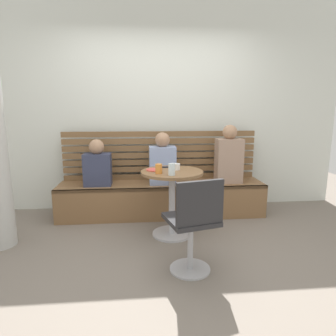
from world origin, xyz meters
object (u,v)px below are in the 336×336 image
object	(u,v)px
cup_ceramic_white	(176,167)
white_chair	(194,223)
plate_small	(154,170)
booth_bench	(162,199)
person_child_middle	(162,161)
person_child_left	(97,165)
person_adult	(229,157)
cup_tumbler_orange	(159,169)
phone_on_table	(162,167)
cup_glass_tall	(172,169)
cafe_table	(172,191)

from	to	relation	value
cup_ceramic_white	white_chair	bearing A→B (deg)	-87.08
cup_ceramic_white	plate_small	size ratio (longest dim) A/B	0.47
booth_bench	person_child_middle	world-z (taller)	person_child_middle
person_child_left	booth_bench	bearing A→B (deg)	2.59
person_adult	person_child_left	world-z (taller)	person_adult
cup_tumbler_orange	plate_small	xyz separation A→B (m)	(-0.04, 0.17, -0.04)
phone_on_table	booth_bench	bearing A→B (deg)	-4.54
person_child_left	cup_glass_tall	world-z (taller)	person_child_left
cup_ceramic_white	cup_glass_tall	distance (m)	0.28
cup_ceramic_white	cup_glass_tall	size ratio (longest dim) A/B	0.67
booth_bench	cafe_table	distance (m)	0.72
booth_bench	phone_on_table	size ratio (longest dim) A/B	19.29
cafe_table	booth_bench	bearing A→B (deg)	95.73
white_chair	cup_glass_tall	xyz separation A→B (m)	(-0.12, 0.60, 0.34)
person_adult	plate_small	xyz separation A→B (m)	(-1.02, -0.56, -0.04)
booth_bench	cup_ceramic_white	bearing A→B (deg)	-78.64
white_chair	cup_tumbler_orange	xyz separation A→B (m)	(-0.25, 0.70, 0.33)
white_chair	cup_glass_tall	bearing A→B (deg)	101.75
white_chair	phone_on_table	xyz separation A→B (m)	(-0.19, 1.02, 0.28)
plate_small	person_adult	bearing A→B (deg)	28.96
cup_glass_tall	plate_small	size ratio (longest dim) A/B	0.71
cup_tumbler_orange	cup_ceramic_white	bearing A→B (deg)	38.81
phone_on_table	cafe_table	bearing A→B (deg)	-157.87
phone_on_table	person_child_left	bearing A→B (deg)	61.32
person_child_middle	booth_bench	bearing A→B (deg)	101.62
cafe_table	phone_on_table	xyz separation A→B (m)	(-0.09, 0.21, 0.23)
cup_tumbler_orange	phone_on_table	bearing A→B (deg)	79.19
booth_bench	white_chair	bearing A→B (deg)	-83.58
white_chair	booth_bench	bearing A→B (deg)	96.42
person_child_left	phone_on_table	distance (m)	0.90
person_child_middle	cup_tumbler_orange	size ratio (longest dim) A/B	6.73
booth_bench	cup_tumbler_orange	xyz separation A→B (m)	(-0.09, -0.77, 0.57)
cafe_table	plate_small	size ratio (longest dim) A/B	4.35
person_child_middle	cup_glass_tall	bearing A→B (deg)	-87.72
booth_bench	person_adult	bearing A→B (deg)	-2.46
person_child_left	white_chair	bearing A→B (deg)	-55.36
cup_glass_tall	plate_small	xyz separation A→B (m)	(-0.17, 0.27, -0.05)
cafe_table	phone_on_table	distance (m)	0.32
booth_bench	cup_glass_tall	size ratio (longest dim) A/B	22.50
cup_ceramic_white	plate_small	xyz separation A→B (m)	(-0.25, 0.00, -0.03)
booth_bench	cup_tumbler_orange	distance (m)	0.96
person_child_middle	plate_small	size ratio (longest dim) A/B	3.96
cafe_table	cup_glass_tall	distance (m)	0.35
person_child_left	cup_glass_tall	distance (m)	1.20
person_child_middle	phone_on_table	world-z (taller)	person_child_middle
person_adult	phone_on_table	xyz separation A→B (m)	(-0.91, -0.41, -0.04)
cup_tumbler_orange	cup_glass_tall	size ratio (longest dim) A/B	0.83
person_adult	booth_bench	bearing A→B (deg)	177.54
person_adult	cup_ceramic_white	distance (m)	0.95
person_child_middle	phone_on_table	size ratio (longest dim) A/B	4.81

